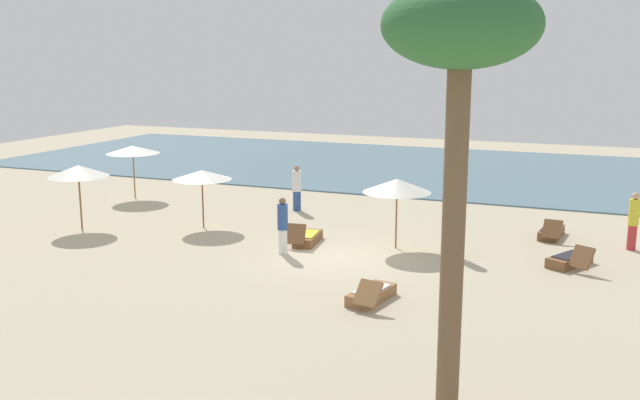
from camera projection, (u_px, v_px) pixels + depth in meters
ground_plane at (334, 256)px, 20.87m from camera, size 60.00×60.00×0.00m
ocean_water at (453, 170)px, 36.29m from camera, size 48.00×16.00×0.06m
umbrella_0 at (202, 175)px, 23.95m from camera, size 1.99×1.99×1.98m
umbrella_1 at (78, 171)px, 23.73m from camera, size 2.00×2.00×2.18m
umbrella_2 at (133, 150)px, 28.87m from camera, size 2.15×2.15×2.16m
umbrella_3 at (397, 186)px, 21.36m from camera, size 2.06×2.06×2.14m
lounger_0 at (371, 294)px, 17.02m from camera, size 0.91×1.78×0.68m
lounger_1 at (571, 260)px, 19.86m from camera, size 1.30×1.74×0.72m
lounger_2 at (551, 232)px, 22.96m from camera, size 0.75×1.73×0.70m
lounger_3 at (307, 238)px, 22.23m from camera, size 0.80×1.70×0.74m
person_0 at (297, 188)px, 26.78m from camera, size 0.49×0.49×1.72m
person_1 at (283, 225)px, 20.97m from camera, size 0.34×0.34×1.69m
person_2 at (633, 221)px, 21.37m from camera, size 0.37×0.37×1.76m
person_3 at (453, 226)px, 20.71m from camera, size 0.44×0.44×1.81m
palm_0 at (460, 47)px, 10.64m from camera, size 2.40×2.40×6.89m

